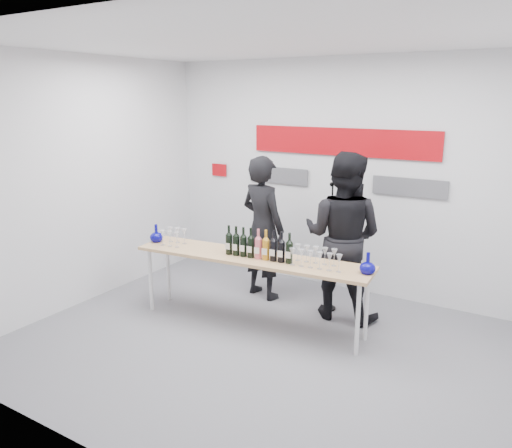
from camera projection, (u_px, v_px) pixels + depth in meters
name	position (u px, v px, depth m)	size (l,w,h in m)	color
ground	(261.00, 346.00, 5.17)	(5.00, 5.00, 0.00)	slate
back_wall	(340.00, 177.00, 6.46)	(5.00, 0.04, 3.00)	silver
signage	(336.00, 153.00, 6.38)	(3.38, 0.02, 0.79)	#AD070E
tasting_table	(251.00, 261.00, 5.49)	(2.73, 0.79, 0.81)	tan
wine_bottles	(258.00, 244.00, 5.36)	(0.80, 0.15, 0.33)	black
decanter_left	(156.00, 233.00, 6.00)	(0.16, 0.16, 0.21)	#080678
decanter_right	(368.00, 263.00, 4.91)	(0.16, 0.16, 0.21)	#080678
glasses_left	(174.00, 237.00, 5.89)	(0.28, 0.24, 0.18)	silver
glasses_right	(315.00, 258.00, 5.13)	(0.58, 0.26, 0.18)	silver
presenter_left	(263.00, 228.00, 6.27)	(0.66, 0.43, 1.81)	black
presenter_right	(343.00, 236.00, 5.67)	(0.94, 0.73, 1.93)	black
mic_stand	(329.00, 272.00, 5.95)	(0.18, 0.18, 1.56)	black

